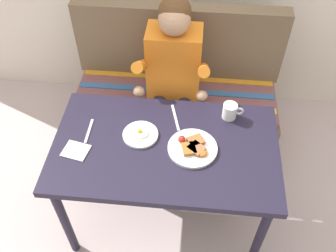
# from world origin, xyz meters

# --- Properties ---
(ground_plane) EXTENTS (8.00, 8.00, 0.00)m
(ground_plane) POSITION_xyz_m (0.00, 0.00, 0.00)
(ground_plane) COLOR #BBA8A8
(table) EXTENTS (1.20, 0.70, 0.73)m
(table) POSITION_xyz_m (0.00, 0.00, 0.65)
(table) COLOR black
(table) RESTS_ON ground
(couch) EXTENTS (1.44, 0.56, 1.00)m
(couch) POSITION_xyz_m (0.00, 0.76, 0.33)
(couch) COLOR brown
(couch) RESTS_ON ground
(person) EXTENTS (0.45, 0.61, 1.21)m
(person) POSITION_xyz_m (-0.01, 0.59, 0.74)
(person) COLOR orange
(person) RESTS_ON ground
(plate_breakfast) EXTENTS (0.26, 0.26, 0.05)m
(plate_breakfast) POSITION_xyz_m (0.14, -0.01, 0.74)
(plate_breakfast) COLOR white
(plate_breakfast) RESTS_ON table
(plate_eggs) EXTENTS (0.19, 0.19, 0.04)m
(plate_eggs) POSITION_xyz_m (-0.14, 0.06, 0.74)
(plate_eggs) COLOR white
(plate_eggs) RESTS_ON table
(coffee_mug) EXTENTS (0.12, 0.08, 0.09)m
(coffee_mug) POSITION_xyz_m (0.34, 0.25, 0.78)
(coffee_mug) COLOR white
(coffee_mug) RESTS_ON table
(napkin) EXTENTS (0.15, 0.13, 0.01)m
(napkin) POSITION_xyz_m (-0.46, -0.08, 0.73)
(napkin) COLOR silver
(napkin) RESTS_ON table
(fork) EXTENTS (0.01, 0.17, 0.00)m
(fork) POSITION_xyz_m (-0.43, 0.06, 0.73)
(fork) COLOR silver
(fork) RESTS_ON table
(knife) EXTENTS (0.07, 0.20, 0.00)m
(knife) POSITION_xyz_m (0.04, 0.21, 0.73)
(knife) COLOR silver
(knife) RESTS_ON table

